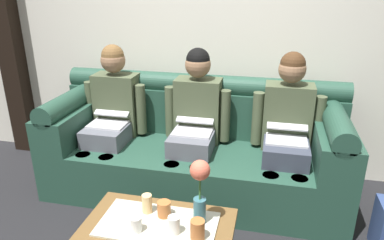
{
  "coord_description": "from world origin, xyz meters",
  "views": [
    {
      "loc": [
        0.59,
        -1.55,
        1.72
      ],
      "look_at": [
        0.03,
        0.9,
        0.74
      ],
      "focal_mm": 33.66,
      "sensor_mm": 36.0,
      "label": 1
    }
  ],
  "objects_px": {
    "person_middle": "(195,118)",
    "cup_far_left": "(164,209)",
    "cup_near_left": "(174,225)",
    "cup_far_right": "(197,230)",
    "coffee_table": "(158,231)",
    "person_left": "(112,111)",
    "cup_far_center": "(136,224)",
    "person_right": "(287,126)",
    "couch": "(195,150)",
    "flower_vase": "(200,185)",
    "cup_near_right": "(147,204)"
  },
  "relations": [
    {
      "from": "flower_vase",
      "to": "cup_near_left",
      "type": "distance_m",
      "value": 0.27
    },
    {
      "from": "person_left",
      "to": "coffee_table",
      "type": "distance_m",
      "value": 1.31
    },
    {
      "from": "person_middle",
      "to": "person_right",
      "type": "xyz_separation_m",
      "value": [
        0.74,
        -0.0,
        0.0
      ]
    },
    {
      "from": "person_right",
      "to": "cup_near_right",
      "type": "distance_m",
      "value": 1.28
    },
    {
      "from": "couch",
      "to": "cup_near_left",
      "type": "distance_m",
      "value": 1.11
    },
    {
      "from": "cup_near_right",
      "to": "cup_far_center",
      "type": "distance_m",
      "value": 0.19
    },
    {
      "from": "couch",
      "to": "coffee_table",
      "type": "height_order",
      "value": "couch"
    },
    {
      "from": "cup_far_center",
      "to": "cup_near_left",
      "type": "bearing_deg",
      "value": 8.85
    },
    {
      "from": "person_left",
      "to": "cup_far_center",
      "type": "height_order",
      "value": "person_left"
    },
    {
      "from": "coffee_table",
      "to": "cup_far_right",
      "type": "xyz_separation_m",
      "value": [
        0.26,
        -0.08,
        0.12
      ]
    },
    {
      "from": "cup_near_right",
      "to": "cup_far_left",
      "type": "height_order",
      "value": "cup_near_right"
    },
    {
      "from": "cup_near_left",
      "to": "cup_far_center",
      "type": "distance_m",
      "value": 0.22
    },
    {
      "from": "person_left",
      "to": "cup_near_right",
      "type": "height_order",
      "value": "person_left"
    },
    {
      "from": "cup_near_right",
      "to": "coffee_table",
      "type": "bearing_deg",
      "value": -43.32
    },
    {
      "from": "flower_vase",
      "to": "cup_far_left",
      "type": "height_order",
      "value": "flower_vase"
    },
    {
      "from": "person_middle",
      "to": "flower_vase",
      "type": "bearing_deg",
      "value": -76.14
    },
    {
      "from": "couch",
      "to": "coffee_table",
      "type": "bearing_deg",
      "value": -90.0
    },
    {
      "from": "flower_vase",
      "to": "cup_near_right",
      "type": "relative_size",
      "value": 3.38
    },
    {
      "from": "person_middle",
      "to": "cup_far_left",
      "type": "xyz_separation_m",
      "value": [
        0.01,
        -0.95,
        -0.23
      ]
    },
    {
      "from": "coffee_table",
      "to": "cup_far_center",
      "type": "distance_m",
      "value": 0.17
    },
    {
      "from": "person_middle",
      "to": "flower_vase",
      "type": "height_order",
      "value": "person_middle"
    },
    {
      "from": "person_middle",
      "to": "cup_near_left",
      "type": "distance_m",
      "value": 1.12
    },
    {
      "from": "couch",
      "to": "cup_far_right",
      "type": "relative_size",
      "value": 20.88
    },
    {
      "from": "person_right",
      "to": "cup_near_right",
      "type": "height_order",
      "value": "person_right"
    },
    {
      "from": "person_left",
      "to": "person_right",
      "type": "distance_m",
      "value": 1.48
    },
    {
      "from": "cup_near_left",
      "to": "cup_far_right",
      "type": "distance_m",
      "value": 0.14
    },
    {
      "from": "coffee_table",
      "to": "flower_vase",
      "type": "xyz_separation_m",
      "value": [
        0.24,
        0.07,
        0.31
      ]
    },
    {
      "from": "flower_vase",
      "to": "cup_near_left",
      "type": "relative_size",
      "value": 3.85
    },
    {
      "from": "person_middle",
      "to": "coffee_table",
      "type": "xyz_separation_m",
      "value": [
        0.0,
        -1.03,
        -0.34
      ]
    },
    {
      "from": "coffee_table",
      "to": "cup_far_center",
      "type": "xyz_separation_m",
      "value": [
        -0.1,
        -0.1,
        0.1
      ]
    },
    {
      "from": "person_left",
      "to": "cup_near_left",
      "type": "bearing_deg",
      "value": -52.02
    },
    {
      "from": "flower_vase",
      "to": "cup_near_right",
      "type": "distance_m",
      "value": 0.39
    },
    {
      "from": "cup_far_left",
      "to": "person_middle",
      "type": "bearing_deg",
      "value": 90.87
    },
    {
      "from": "couch",
      "to": "person_left",
      "type": "xyz_separation_m",
      "value": [
        -0.74,
        -0.0,
        0.29
      ]
    },
    {
      "from": "cup_near_right",
      "to": "cup_far_left",
      "type": "distance_m",
      "value": 0.11
    },
    {
      "from": "coffee_table",
      "to": "cup_near_left",
      "type": "distance_m",
      "value": 0.17
    },
    {
      "from": "person_middle",
      "to": "person_left",
      "type": "bearing_deg",
      "value": -180.0
    },
    {
      "from": "person_right",
      "to": "cup_near_left",
      "type": "distance_m",
      "value": 1.28
    },
    {
      "from": "couch",
      "to": "cup_near_left",
      "type": "xyz_separation_m",
      "value": [
        0.12,
        -1.1,
        0.06
      ]
    },
    {
      "from": "person_left",
      "to": "cup_far_right",
      "type": "relative_size",
      "value": 10.43
    },
    {
      "from": "coffee_table",
      "to": "flower_vase",
      "type": "height_order",
      "value": "flower_vase"
    },
    {
      "from": "person_middle",
      "to": "couch",
      "type": "bearing_deg",
      "value": 90.0
    },
    {
      "from": "coffee_table",
      "to": "couch",
      "type": "bearing_deg",
      "value": 90.0
    },
    {
      "from": "cup_far_left",
      "to": "coffee_table",
      "type": "bearing_deg",
      "value": -100.41
    },
    {
      "from": "cup_near_left",
      "to": "cup_far_right",
      "type": "height_order",
      "value": "cup_far_right"
    },
    {
      "from": "cup_near_left",
      "to": "person_left",
      "type": "bearing_deg",
      "value": 127.98
    },
    {
      "from": "person_middle",
      "to": "cup_near_left",
      "type": "relative_size",
      "value": 11.51
    },
    {
      "from": "person_middle",
      "to": "cup_far_center",
      "type": "distance_m",
      "value": 1.16
    },
    {
      "from": "person_left",
      "to": "person_right",
      "type": "xyz_separation_m",
      "value": [
        1.48,
        -0.0,
        0.0
      ]
    },
    {
      "from": "coffee_table",
      "to": "person_left",
      "type": "bearing_deg",
      "value": 125.56
    }
  ]
}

